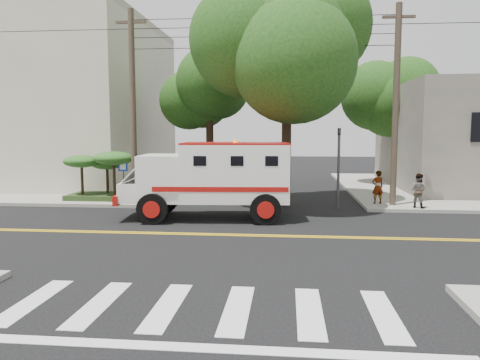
# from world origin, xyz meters

# --- Properties ---
(ground) EXTENTS (100.00, 100.00, 0.00)m
(ground) POSITION_xyz_m (0.00, 0.00, 0.00)
(ground) COLOR black
(ground) RESTS_ON ground
(sidewalk_nw) EXTENTS (17.00, 17.00, 0.15)m
(sidewalk_nw) POSITION_xyz_m (-13.50, 13.50, 0.07)
(sidewalk_nw) COLOR gray
(sidewalk_nw) RESTS_ON ground
(building_left) EXTENTS (16.00, 14.00, 10.00)m
(building_left) POSITION_xyz_m (-15.50, 15.00, 5.15)
(building_left) COLOR beige
(building_left) RESTS_ON sidewalk_nw
(utility_pole_left) EXTENTS (0.28, 0.28, 9.00)m
(utility_pole_left) POSITION_xyz_m (-5.60, 6.00, 4.50)
(utility_pole_left) COLOR #382D23
(utility_pole_left) RESTS_ON ground
(utility_pole_right) EXTENTS (0.28, 0.28, 9.00)m
(utility_pole_right) POSITION_xyz_m (6.30, 6.20, 4.50)
(utility_pole_right) COLOR #382D23
(utility_pole_right) RESTS_ON ground
(tree_main) EXTENTS (6.08, 5.70, 9.85)m
(tree_main) POSITION_xyz_m (1.94, 6.21, 7.20)
(tree_main) COLOR black
(tree_main) RESTS_ON ground
(tree_left) EXTENTS (4.48, 4.20, 7.70)m
(tree_left) POSITION_xyz_m (-2.68, 11.79, 5.73)
(tree_left) COLOR black
(tree_left) RESTS_ON ground
(tree_right) EXTENTS (4.80, 4.50, 8.20)m
(tree_right) POSITION_xyz_m (8.84, 15.77, 6.09)
(tree_right) COLOR black
(tree_right) RESTS_ON ground
(traffic_signal) EXTENTS (0.15, 0.18, 3.60)m
(traffic_signal) POSITION_xyz_m (3.80, 5.60, 2.23)
(traffic_signal) COLOR #3F3F42
(traffic_signal) RESTS_ON ground
(accessibility_sign) EXTENTS (0.45, 0.10, 2.02)m
(accessibility_sign) POSITION_xyz_m (-6.20, 6.17, 1.37)
(accessibility_sign) COLOR #3F3F42
(accessibility_sign) RESTS_ON ground
(palm_planter) EXTENTS (3.52, 2.63, 2.36)m
(palm_planter) POSITION_xyz_m (-7.44, 6.62, 1.65)
(palm_planter) COLOR #1E3314
(palm_planter) RESTS_ON sidewalk_nw
(armored_truck) EXTENTS (6.80, 3.11, 3.02)m
(armored_truck) POSITION_xyz_m (-1.34, 2.88, 1.72)
(armored_truck) COLOR white
(armored_truck) RESTS_ON ground
(pedestrian_a) EXTENTS (0.63, 0.50, 1.52)m
(pedestrian_a) POSITION_xyz_m (5.69, 6.54, 0.91)
(pedestrian_a) COLOR gray
(pedestrian_a) RESTS_ON sidewalk_ne
(pedestrian_b) EXTENTS (0.92, 0.90, 1.49)m
(pedestrian_b) POSITION_xyz_m (7.21, 5.50, 0.90)
(pedestrian_b) COLOR gray
(pedestrian_b) RESTS_ON sidewalk_ne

